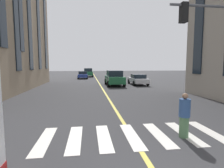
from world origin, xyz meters
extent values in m
cube|color=#D8C64C|center=(20.00, 0.00, 0.00)|extent=(80.00, 0.16, 0.01)
cube|color=silver|center=(3.39, -3.00, 0.01)|extent=(2.40, 0.45, 0.01)
cube|color=silver|center=(3.39, -2.00, 0.01)|extent=(2.40, 0.45, 0.01)
cube|color=silver|center=(3.39, -1.00, 0.01)|extent=(2.40, 0.45, 0.01)
cube|color=silver|center=(3.39, 0.00, 0.01)|extent=(2.40, 0.45, 0.01)
cube|color=silver|center=(3.39, 1.00, 0.01)|extent=(2.40, 0.45, 0.01)
cube|color=silver|center=(3.39, 2.00, 0.01)|extent=(2.40, 0.45, 0.01)
cube|color=silver|center=(3.39, 3.00, 0.01)|extent=(2.40, 0.45, 0.01)
cube|color=#1E6038|center=(19.39, -1.72, 0.78)|extent=(4.70, 1.95, 0.80)
cube|color=#19232D|center=(19.39, -1.72, 1.53)|extent=(2.59, 1.72, 0.70)
cylinder|color=black|center=(20.94, -0.78, 0.38)|extent=(0.76, 0.27, 0.76)
cylinder|color=black|center=(20.94, -2.66, 0.38)|extent=(0.76, 0.27, 0.76)
cylinder|color=black|center=(17.84, -0.78, 0.38)|extent=(0.76, 0.27, 0.76)
cylinder|color=black|center=(17.84, -2.66, 0.38)|extent=(0.76, 0.27, 0.76)
cube|color=#B7BABF|center=(20.03, -4.90, 0.59)|extent=(4.40, 1.80, 0.55)
cube|color=#19232D|center=(19.81, -4.90, 1.12)|extent=(1.85, 1.58, 0.50)
cylinder|color=black|center=(21.48, -4.04, 0.32)|extent=(0.64, 0.22, 0.64)
cylinder|color=black|center=(21.48, -5.76, 0.32)|extent=(0.64, 0.22, 0.64)
cylinder|color=black|center=(18.58, -4.04, 0.32)|extent=(0.64, 0.22, 0.64)
cylinder|color=black|center=(18.58, -5.76, 0.32)|extent=(0.64, 0.22, 0.64)
cube|color=#1E6038|center=(37.55, 1.49, 0.78)|extent=(4.70, 1.95, 0.80)
cube|color=#19232D|center=(37.55, 1.49, 1.53)|extent=(2.58, 1.72, 0.70)
cylinder|color=black|center=(36.00, 0.56, 0.38)|extent=(0.76, 0.27, 0.76)
cylinder|color=black|center=(36.00, 2.43, 0.38)|extent=(0.76, 0.27, 0.76)
cylinder|color=black|center=(39.10, 0.56, 0.38)|extent=(0.76, 0.27, 0.76)
cylinder|color=black|center=(39.10, 2.43, 0.38)|extent=(0.76, 0.27, 0.76)
cube|color=navy|center=(31.96, 2.51, 0.57)|extent=(3.90, 1.75, 0.55)
cube|color=#19232D|center=(32.15, 2.51, 1.12)|extent=(1.64, 1.54, 0.55)
cylinder|color=black|center=(30.67, 1.67, 0.30)|extent=(0.60, 0.21, 0.60)
cylinder|color=black|center=(30.67, 3.35, 0.30)|extent=(0.60, 0.21, 0.60)
cylinder|color=black|center=(33.25, 1.67, 0.30)|extent=(0.60, 0.21, 0.60)
cylinder|color=black|center=(33.25, 3.35, 0.30)|extent=(0.60, 0.21, 0.60)
cylinder|color=#4C724C|center=(3.04, -1.79, 0.37)|extent=(0.32, 0.32, 0.73)
cylinder|color=#2D4C7F|center=(3.04, -1.79, 1.05)|extent=(0.38, 0.38, 0.63)
sphere|color=#8C664C|center=(3.04, -1.79, 1.46)|extent=(0.20, 0.20, 0.20)
cylinder|color=#595B60|center=(5.46, -4.50, 5.30)|extent=(0.12, 4.50, 0.12)
cube|color=black|center=(5.46, -2.93, 4.95)|extent=(0.36, 0.30, 0.90)
sphere|color=red|center=(5.46, -2.93, 5.25)|extent=(0.18, 0.18, 0.18)
sphere|color=gold|center=(5.46, -2.93, 4.95)|extent=(0.18, 0.18, 0.18)
sphere|color=green|center=(5.46, -2.93, 4.65)|extent=(0.18, 0.18, 0.18)
cube|color=#19232D|center=(11.25, -7.45, 6.69)|extent=(1.10, 0.10, 9.78)
cube|color=#19232D|center=(13.90, 7.45, 7.57)|extent=(1.10, 0.10, 11.06)
cube|color=#19232D|center=(17.42, 7.45, 7.57)|extent=(1.10, 0.10, 11.06)
cube|color=#19232D|center=(20.95, 7.45, 7.57)|extent=(1.10, 0.10, 11.06)
cube|color=#19232D|center=(24.48, 7.45, 7.57)|extent=(1.10, 0.10, 11.06)
camera|label=1|loc=(-2.68, 1.52, 2.52)|focal=28.86mm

